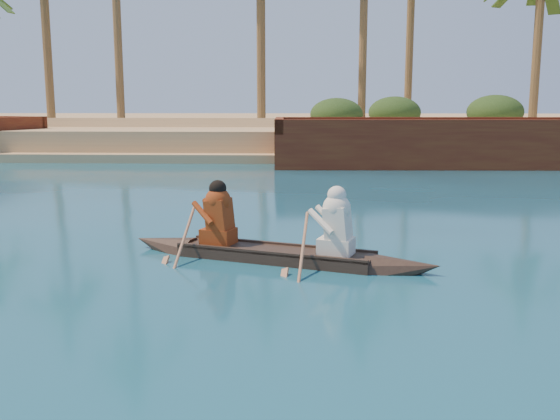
# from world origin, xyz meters

# --- Properties ---
(sandy_embankment) EXTENTS (150.00, 51.00, 1.50)m
(sandy_embankment) POSITION_xyz_m (0.00, 46.89, 0.53)
(sandy_embankment) COLOR tan
(sandy_embankment) RESTS_ON ground
(palm_grove) EXTENTS (110.00, 14.00, 16.00)m
(palm_grove) POSITION_xyz_m (0.00, 35.00, 8.00)
(palm_grove) COLOR #2E571E
(palm_grove) RESTS_ON ground
(shrub_cluster) EXTENTS (100.00, 6.00, 2.40)m
(shrub_cluster) POSITION_xyz_m (0.00, 31.50, 1.20)
(shrub_cluster) COLOR black
(shrub_cluster) RESTS_ON ground
(canoe) EXTENTS (5.24, 2.39, 1.46)m
(canoe) POSITION_xyz_m (-8.00, 5.74, 0.28)
(canoe) COLOR #33261B
(canoe) RESTS_ON ground
(barge_mid) EXTENTS (13.68, 4.98, 2.25)m
(barge_mid) POSITION_xyz_m (-2.05, 22.00, 0.79)
(barge_mid) COLOR brown
(barge_mid) RESTS_ON ground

